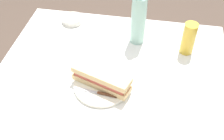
{
  "coord_description": "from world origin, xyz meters",
  "views": [
    {
      "loc": [
        -0.15,
        0.84,
        1.62
      ],
      "look_at": [
        0.0,
        0.0,
        0.78
      ],
      "focal_mm": 45.29,
      "sensor_mm": 36.0,
      "label": 1
    }
  ],
  "objects_px": {
    "dining_table": "(112,92)",
    "baguette_sandwich_near": "(102,78)",
    "plate_near": "(102,86)",
    "knife_near": "(98,93)",
    "water_bottle": "(139,19)",
    "olive_bowl": "(73,20)",
    "beer_glass": "(189,38)"
  },
  "relations": [
    {
      "from": "olive_bowl",
      "to": "plate_near",
      "type": "bearing_deg",
      "value": 119.88
    },
    {
      "from": "beer_glass",
      "to": "dining_table",
      "type": "bearing_deg",
      "value": 32.88
    },
    {
      "from": "water_bottle",
      "to": "plate_near",
      "type": "bearing_deg",
      "value": 71.89
    },
    {
      "from": "dining_table",
      "to": "plate_near",
      "type": "height_order",
      "value": "plate_near"
    },
    {
      "from": "baguette_sandwich_near",
      "to": "knife_near",
      "type": "xyz_separation_m",
      "value": [
        0.01,
        0.05,
        -0.03
      ]
    },
    {
      "from": "beer_glass",
      "to": "olive_bowl",
      "type": "relative_size",
      "value": 1.44
    },
    {
      "from": "knife_near",
      "to": "water_bottle",
      "type": "bearing_deg",
      "value": -106.63
    },
    {
      "from": "baguette_sandwich_near",
      "to": "beer_glass",
      "type": "bearing_deg",
      "value": -139.93
    },
    {
      "from": "baguette_sandwich_near",
      "to": "beer_glass",
      "type": "relative_size",
      "value": 1.66
    },
    {
      "from": "plate_near",
      "to": "baguette_sandwich_near",
      "type": "distance_m",
      "value": 0.04
    },
    {
      "from": "dining_table",
      "to": "baguette_sandwich_near",
      "type": "xyz_separation_m",
      "value": [
        0.03,
        0.08,
        0.17
      ]
    },
    {
      "from": "baguette_sandwich_near",
      "to": "beer_glass",
      "type": "distance_m",
      "value": 0.45
    },
    {
      "from": "beer_glass",
      "to": "baguette_sandwich_near",
      "type": "bearing_deg",
      "value": 40.07
    },
    {
      "from": "water_bottle",
      "to": "beer_glass",
      "type": "distance_m",
      "value": 0.24
    },
    {
      "from": "plate_near",
      "to": "baguette_sandwich_near",
      "type": "relative_size",
      "value": 0.9
    },
    {
      "from": "dining_table",
      "to": "water_bottle",
      "type": "xyz_separation_m",
      "value": [
        -0.08,
        -0.24,
        0.25
      ]
    },
    {
      "from": "beer_glass",
      "to": "olive_bowl",
      "type": "xyz_separation_m",
      "value": [
        0.58,
        -0.14,
        -0.06
      ]
    },
    {
      "from": "plate_near",
      "to": "beer_glass",
      "type": "relative_size",
      "value": 1.5
    },
    {
      "from": "dining_table",
      "to": "baguette_sandwich_near",
      "type": "relative_size",
      "value": 3.96
    },
    {
      "from": "dining_table",
      "to": "olive_bowl",
      "type": "bearing_deg",
      "value": -51.44
    },
    {
      "from": "knife_near",
      "to": "water_bottle",
      "type": "relative_size",
      "value": 0.57
    },
    {
      "from": "knife_near",
      "to": "beer_glass",
      "type": "relative_size",
      "value": 1.18
    },
    {
      "from": "plate_near",
      "to": "olive_bowl",
      "type": "height_order",
      "value": "olive_bowl"
    },
    {
      "from": "dining_table",
      "to": "olive_bowl",
      "type": "relative_size",
      "value": 9.45
    },
    {
      "from": "dining_table",
      "to": "knife_near",
      "type": "relative_size",
      "value": 5.57
    },
    {
      "from": "beer_glass",
      "to": "olive_bowl",
      "type": "bearing_deg",
      "value": -13.21
    },
    {
      "from": "baguette_sandwich_near",
      "to": "olive_bowl",
      "type": "bearing_deg",
      "value": -60.12
    },
    {
      "from": "plate_near",
      "to": "knife_near",
      "type": "distance_m",
      "value": 0.05
    },
    {
      "from": "dining_table",
      "to": "plate_near",
      "type": "xyz_separation_m",
      "value": [
        0.03,
        0.08,
        0.13
      ]
    },
    {
      "from": "dining_table",
      "to": "olive_bowl",
      "type": "distance_m",
      "value": 0.46
    },
    {
      "from": "dining_table",
      "to": "baguette_sandwich_near",
      "type": "distance_m",
      "value": 0.19
    },
    {
      "from": "knife_near",
      "to": "plate_near",
      "type": "bearing_deg",
      "value": -96.41
    }
  ]
}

